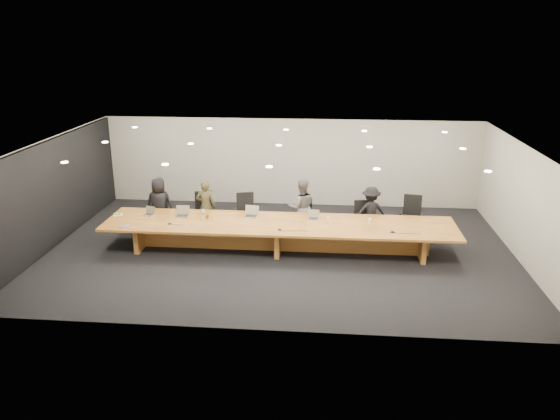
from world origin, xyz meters
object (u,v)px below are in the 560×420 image
object	(u,v)px
chair_far_left	(160,211)
av_box	(125,226)
amber_mug	(207,217)
paper_cup_far	(370,220)
person_c	(301,207)
person_d	(370,212)
chair_left	(204,212)
laptop_b	(182,211)
laptop_c	(251,212)
person_a	(159,205)
chair_right	(363,219)
mic_center	(280,229)
paper_cup_near	(328,219)
mic_right	(392,232)
laptop_a	(148,211)
chair_mid_left	(247,213)
chair_far_right	(411,216)
chair_mid_right	(304,217)
person_b	(206,206)
conference_table	(279,231)
laptop_d	(313,215)
water_bottle	(203,214)
mic_left	(170,223)

from	to	relation	value
chair_far_left	av_box	xyz separation A→B (m)	(-0.30, -1.97, 0.24)
amber_mug	paper_cup_far	distance (m)	4.23
chair_far_left	person_c	bearing A→B (deg)	-21.01
person_d	chair_left	bearing A→B (deg)	-11.38
laptop_b	laptop_c	size ratio (longest dim) A/B	0.96
person_a	chair_right	bearing A→B (deg)	177.56
person_a	mic_center	world-z (taller)	person_a
chair_right	paper_cup_near	distance (m)	1.30
mic_right	chair_right	bearing A→B (deg)	111.21
person_c	laptop_a	distance (m)	4.15
laptop_c	mic_center	xyz separation A→B (m)	(0.85, -0.92, -0.13)
chair_far_left	laptop_c	distance (m)	2.92
laptop_c	chair_left	bearing A→B (deg)	159.50
chair_mid_left	paper_cup_near	xyz separation A→B (m)	(2.27, -0.85, 0.22)
chair_right	chair_far_right	size ratio (longest dim) A/B	0.87
person_d	paper_cup_far	world-z (taller)	person_d
chair_mid_right	laptop_b	xyz separation A→B (m)	(-3.19, -0.97, 0.39)
person_d	mic_right	bearing A→B (deg)	91.86
chair_far_right	person_b	world-z (taller)	person_b
person_a	paper_cup_far	world-z (taller)	person_a
laptop_b	mic_right	distance (m)	5.48
paper_cup_near	paper_cup_far	distance (m)	1.08
person_b	person_c	distance (m)	2.68
chair_far_left	amber_mug	size ratio (longest dim) A/B	10.62
laptop_c	mic_center	distance (m)	1.26
conference_table	mic_right	size ratio (longest dim) A/B	67.38
conference_table	laptop_d	bearing A→B (deg)	23.18
chair_left	person_b	distance (m)	0.18
laptop_b	av_box	bearing A→B (deg)	-145.57
mic_center	chair_mid_right	bearing A→B (deg)	73.74
paper_cup_near	water_bottle	bearing A→B (deg)	-178.29
chair_mid_right	laptop_d	xyz separation A→B (m)	(0.29, -0.88, 0.37)
person_d	mic_left	xyz separation A→B (m)	(-5.18, -1.56, 0.05)
chair_far_left	chair_mid_right	world-z (taller)	chair_far_left
person_b	laptop_a	world-z (taller)	person_b
chair_right	mic_center	xyz separation A→B (m)	(-2.14, -1.68, 0.25)
chair_mid_right	laptop_c	size ratio (longest dim) A/B	2.73
chair_far_right	person_c	distance (m)	3.02
person_d	mic_right	xyz separation A→B (m)	(0.42, -1.67, 0.06)
water_bottle	av_box	distance (m)	2.02
conference_table	person_b	distance (m)	2.47
chair_left	person_b	xyz separation A→B (m)	(0.05, -0.01, 0.17)
laptop_d	water_bottle	distance (m)	2.90
person_c	chair_far_right	bearing A→B (deg)	168.72
laptop_c	conference_table	bearing A→B (deg)	-20.25
laptop_b	water_bottle	bearing A→B (deg)	-7.21
laptop_d	person_c	bearing A→B (deg)	113.27
person_a	laptop_b	size ratio (longest dim) A/B	4.45
chair_right	paper_cup_far	xyz separation A→B (m)	(0.13, -0.87, 0.29)
chair_right	person_d	xyz separation A→B (m)	(0.21, 0.06, 0.20)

